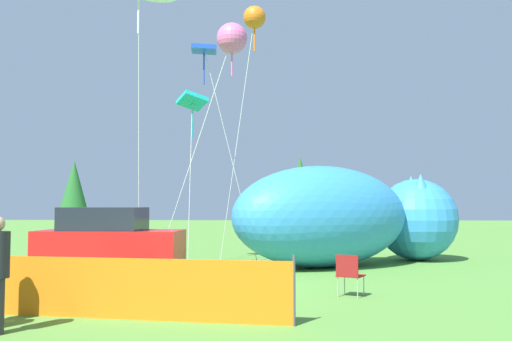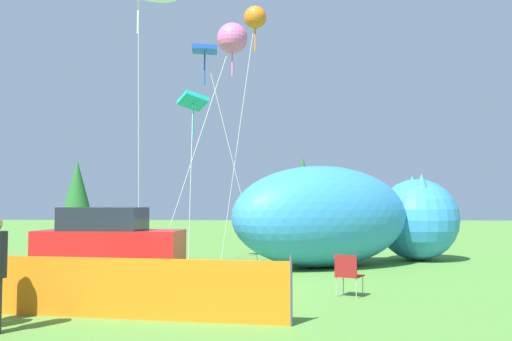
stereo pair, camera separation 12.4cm
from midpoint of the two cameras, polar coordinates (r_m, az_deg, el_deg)
ground_plane at (r=14.38m, az=-6.81°, el=-11.74°), size 120.00×120.00×0.00m
parked_car at (r=17.02m, az=-14.71°, el=-7.03°), size 4.13×2.05×2.00m
folding_chair at (r=13.27m, az=9.03°, el=-10.01°), size 0.73×0.73×0.95m
inflatable_cat at (r=19.85m, az=8.95°, el=-4.89°), size 8.92×7.27×3.37m
safety_fence at (r=11.02m, az=-14.89°, el=-11.30°), size 6.84×1.03×1.22m
kite_teal_diamond at (r=20.92m, az=-6.56°, el=6.68°), size 1.25×1.45×6.15m
kite_orange_flower at (r=22.13m, az=-0.33°, el=14.96°), size 1.69×0.85×9.53m
kite_blue_box at (r=21.23m, az=-5.30°, el=11.59°), size 2.43×1.04×7.83m
kite_pink_octopus at (r=19.90m, az=-2.62°, el=13.02°), size 2.94×1.14×8.26m
horizon_tree_west at (r=51.28m, az=4.38°, el=-1.36°), size 2.65×2.65×6.33m
horizon_tree_mid at (r=54.55m, az=-17.81°, el=-1.50°), size 2.54×2.54×6.07m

